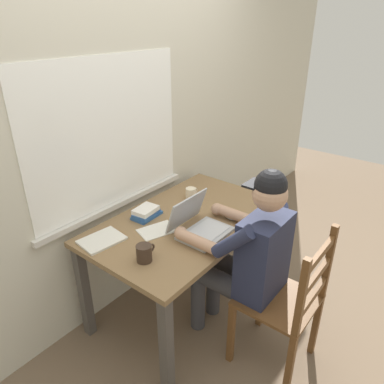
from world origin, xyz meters
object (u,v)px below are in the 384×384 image
(desk, at_px, (187,231))
(coffee_mug_white, at_px, (191,193))
(wooden_chair, at_px, (287,303))
(coffee_mug_dark, at_px, (144,253))
(laptop, at_px, (198,224))
(book_stack_main, at_px, (146,213))
(seated_person, at_px, (247,253))
(computer_mouse, at_px, (232,217))

(desk, relative_size, coffee_mug_white, 11.96)
(wooden_chair, height_order, coffee_mug_dark, wooden_chair)
(laptop, xyz_separation_m, book_stack_main, (-0.07, 0.38, -0.02))
(desk, xyz_separation_m, laptop, (-0.07, -0.15, 0.15))
(wooden_chair, bearing_deg, desk, 87.98)
(laptop, height_order, coffee_mug_dark, laptop)
(seated_person, xyz_separation_m, book_stack_main, (-0.12, 0.71, 0.08))
(wooden_chair, relative_size, laptop, 2.89)
(desk, bearing_deg, wooden_chair, -92.02)
(wooden_chair, bearing_deg, laptop, 94.48)
(laptop, relative_size, computer_mouse, 3.30)
(laptop, relative_size, book_stack_main, 1.60)
(desk, bearing_deg, coffee_mug_dark, -168.39)
(desk, height_order, book_stack_main, book_stack_main)
(coffee_mug_dark, bearing_deg, seated_person, -38.94)
(desk, distance_m, book_stack_main, 0.30)
(book_stack_main, bearing_deg, coffee_mug_dark, -136.31)
(wooden_chair, bearing_deg, computer_mouse, 68.06)
(book_stack_main, bearing_deg, wooden_chair, -83.07)
(computer_mouse, height_order, book_stack_main, book_stack_main)
(laptop, height_order, coffee_mug_white, laptop)
(coffee_mug_dark, bearing_deg, laptop, -6.63)
(laptop, relative_size, coffee_mug_dark, 2.63)
(computer_mouse, distance_m, coffee_mug_white, 0.41)
(wooden_chair, distance_m, coffee_mug_dark, 0.87)
(seated_person, height_order, book_stack_main, seated_person)
(coffee_mug_dark, bearing_deg, wooden_chair, -54.59)
(wooden_chair, height_order, coffee_mug_white, wooden_chair)
(coffee_mug_white, height_order, coffee_mug_dark, coffee_mug_dark)
(desk, height_order, coffee_mug_white, coffee_mug_white)
(wooden_chair, relative_size, coffee_mug_white, 8.50)
(seated_person, xyz_separation_m, coffee_mug_dark, (-0.47, 0.38, 0.10))
(seated_person, bearing_deg, coffee_mug_white, 66.59)
(desk, bearing_deg, seated_person, -93.20)
(desk, distance_m, computer_mouse, 0.32)
(coffee_mug_dark, xyz_separation_m, book_stack_main, (0.35, 0.33, -0.02))
(desk, xyz_separation_m, coffee_mug_dark, (-0.50, -0.10, 0.14))
(seated_person, height_order, wooden_chair, seated_person)
(coffee_mug_dark, bearing_deg, computer_mouse, -10.96)
(seated_person, xyz_separation_m, laptop, (-0.05, 0.33, 0.10))
(seated_person, height_order, coffee_mug_dark, seated_person)
(seated_person, distance_m, coffee_mug_dark, 0.61)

